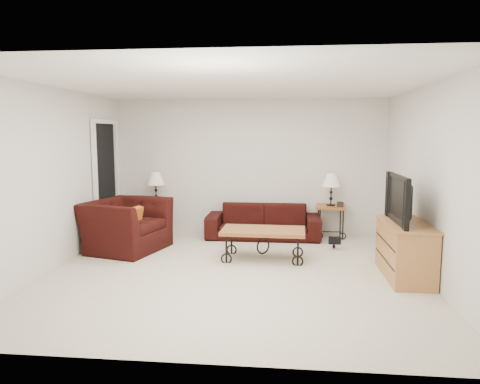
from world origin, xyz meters
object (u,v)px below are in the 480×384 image
object	(u,v)px
lamp_left	(156,188)
lamp_right	(331,190)
coffee_table	(263,244)
television	(406,199)
side_table_right	(330,221)
tv_stand	(405,250)
sofa	(263,222)
armchair	(126,225)
backpack	(334,237)
side_table_left	(157,218)

from	to	relation	value
lamp_left	lamp_right	size ratio (longest dim) A/B	0.99
lamp_right	coffee_table	size ratio (longest dim) A/B	0.47
lamp_left	television	distance (m)	4.53
side_table_right	television	size ratio (longest dim) A/B	0.54
coffee_table	tv_stand	size ratio (longest dim) A/B	1.01
tv_stand	sofa	bearing A→B (deg)	133.56
armchair	television	xyz separation A→B (m)	(4.08, -0.97, 0.63)
sofa	tv_stand	bearing A→B (deg)	-46.44
lamp_right	television	world-z (taller)	television
lamp_left	television	size ratio (longest dim) A/B	0.53
lamp_right	coffee_table	bearing A→B (deg)	-125.64
tv_stand	television	size ratio (longest dim) A/B	1.12
television	lamp_left	bearing A→B (deg)	-119.44
armchair	backpack	distance (m)	3.38
sofa	lamp_right	bearing A→B (deg)	8.50
tv_stand	lamp_left	bearing A→B (deg)	150.69
tv_stand	side_table_left	bearing A→B (deg)	150.69
sofa	lamp_right	world-z (taller)	lamp_right
side_table_left	backpack	bearing A→B (deg)	-14.44
sofa	backpack	bearing A→B (deg)	-28.51
tv_stand	backpack	bearing A→B (deg)	118.40
sofa	backpack	size ratio (longest dim) A/B	5.20
tv_stand	television	bearing A→B (deg)	180.00
armchair	lamp_right	bearing A→B (deg)	-54.32
lamp_right	coffee_table	world-z (taller)	lamp_right
lamp_right	tv_stand	xyz separation A→B (m)	(0.74, -2.22, -0.51)
side_table_left	side_table_right	xyz separation A→B (m)	(3.22, 0.00, 0.00)
sofa	backpack	xyz separation A→B (m)	(1.19, -0.65, -0.10)
sofa	lamp_left	size ratio (longest dim) A/B	3.52
television	side_table_right	bearing A→B (deg)	-162.05
side_table_left	lamp_right	world-z (taller)	lamp_right
side_table_right	armchair	distance (m)	3.59
coffee_table	tv_stand	bearing A→B (deg)	-18.90
backpack	coffee_table	bearing A→B (deg)	-130.44
side_table_left	television	distance (m)	4.59
armchair	lamp_left	bearing A→B (deg)	8.75
side_table_left	coffee_table	size ratio (longest dim) A/B	0.47
side_table_left	lamp_right	size ratio (longest dim) A/B	0.99
lamp_left	armchair	distance (m)	1.34
lamp_right	backpack	world-z (taller)	lamp_right
backpack	side_table_right	bearing A→B (deg)	104.37
backpack	lamp_left	bearing A→B (deg)	-178.97
side_table_left	lamp_left	xyz separation A→B (m)	(0.00, 0.00, 0.57)
coffee_table	backpack	world-z (taller)	coffee_table
sofa	side_table_left	world-z (taller)	sofa
lamp_left	tv_stand	bearing A→B (deg)	-29.31
side_table_right	lamp_left	xyz separation A→B (m)	(-3.22, 0.00, 0.57)
sofa	television	distance (m)	2.90
backpack	lamp_right	bearing A→B (deg)	104.37
side_table_right	tv_stand	size ratio (longest dim) A/B	0.48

